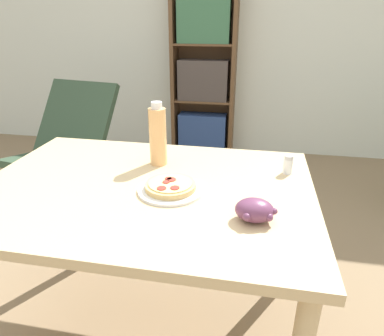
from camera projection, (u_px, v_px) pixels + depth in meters
The scene contains 8 objects.
wall_back at pixel (217, 22), 3.34m from camera, with size 8.00×0.05×2.60m.
dining_table at pixel (146, 209), 1.31m from camera, with size 1.24×0.89×0.77m.
pizza_on_plate at pixel (170, 187), 1.22m from camera, with size 0.23×0.23×0.04m.
grape_bunch at pixel (255, 210), 1.04m from camera, with size 0.13×0.10×0.07m.
drink_bottle at pixel (158, 136), 1.41m from camera, with size 0.07×0.07×0.27m.
salt_shaker at pixel (288, 165), 1.35m from camera, with size 0.04×0.04×0.08m.
lounge_chair_near at pixel (67, 165), 2.67m from camera, with size 0.72×0.86×0.88m.
bookshelf at pixel (204, 78), 3.42m from camera, with size 0.63×0.27×1.67m.
Camera 1 is at (0.43, -0.99, 1.35)m, focal length 32.00 mm.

